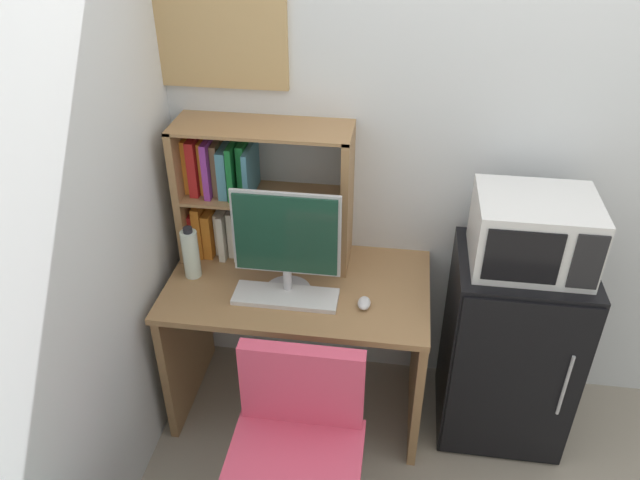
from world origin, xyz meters
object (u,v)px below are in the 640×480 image
object	(u,v)px
desk_chair	(296,477)
keyboard	(286,297)
hutch_bookshelf	(240,191)
water_bottle	(191,253)
computer_mouse	(364,303)
wall_corkboard	(196,21)
microwave	(533,232)
monitor	(286,240)
mini_fridge	(508,347)

from	to	relation	value
desk_chair	keyboard	bearing A→B (deg)	103.35
hutch_bookshelf	water_bottle	size ratio (longest dim) A/B	3.08
computer_mouse	water_bottle	size ratio (longest dim) A/B	0.33
keyboard	desk_chair	distance (m)	0.70
computer_mouse	wall_corkboard	bearing A→B (deg)	149.37
water_bottle	microwave	distance (m)	1.41
hutch_bookshelf	wall_corkboard	world-z (taller)	wall_corkboard
hutch_bookshelf	computer_mouse	bearing A→B (deg)	-29.43
hutch_bookshelf	computer_mouse	xyz separation A→B (m)	(0.59, -0.33, -0.30)
monitor	computer_mouse	distance (m)	0.41
hutch_bookshelf	computer_mouse	distance (m)	0.74
computer_mouse	desk_chair	bearing A→B (deg)	-107.98
mini_fridge	desk_chair	xyz separation A→B (m)	(-0.82, -0.73, -0.08)
mini_fridge	microwave	size ratio (longest dim) A/B	1.99
wall_corkboard	monitor	bearing A→B (deg)	-42.89
hutch_bookshelf	desk_chair	xyz separation A→B (m)	(0.40, -0.91, -0.67)
hutch_bookshelf	mini_fridge	xyz separation A→B (m)	(1.22, -0.18, -0.60)
computer_mouse	wall_corkboard	distance (m)	1.31
monitor	desk_chair	size ratio (longest dim) A/B	0.56
computer_mouse	microwave	size ratio (longest dim) A/B	0.18
desk_chair	hutch_bookshelf	bearing A→B (deg)	113.62
hutch_bookshelf	water_bottle	xyz separation A→B (m)	(-0.17, -0.22, -0.20)
mini_fridge	hutch_bookshelf	bearing A→B (deg)	171.72
hutch_bookshelf	monitor	world-z (taller)	hutch_bookshelf
computer_mouse	water_bottle	bearing A→B (deg)	171.53
mini_fridge	microwave	bearing A→B (deg)	89.96
mini_fridge	wall_corkboard	xyz separation A→B (m)	(-1.38, 0.29, 1.28)
wall_corkboard	microwave	bearing A→B (deg)	-11.62
monitor	microwave	size ratio (longest dim) A/B	1.03
keyboard	computer_mouse	distance (m)	0.33
desk_chair	wall_corkboard	world-z (taller)	wall_corkboard
desk_chair	mini_fridge	bearing A→B (deg)	41.60
desk_chair	water_bottle	bearing A→B (deg)	129.54
keyboard	wall_corkboard	world-z (taller)	wall_corkboard
water_bottle	monitor	bearing A→B (deg)	-7.80
hutch_bookshelf	keyboard	world-z (taller)	hutch_bookshelf
computer_mouse	desk_chair	xyz separation A→B (m)	(-0.19, -0.58, -0.37)
water_bottle	desk_chair	distance (m)	1.01
keyboard	wall_corkboard	distance (m)	1.16
computer_mouse	mini_fridge	size ratio (longest dim) A/B	0.09
hutch_bookshelf	wall_corkboard	bearing A→B (deg)	145.10
mini_fridge	desk_chair	world-z (taller)	mini_fridge
mini_fridge	wall_corkboard	world-z (taller)	wall_corkboard
computer_mouse	microwave	distance (m)	0.72
hutch_bookshelf	desk_chair	bearing A→B (deg)	-66.38
hutch_bookshelf	water_bottle	distance (m)	0.34
keyboard	water_bottle	distance (m)	0.46
hutch_bookshelf	keyboard	distance (m)	0.52
monitor	water_bottle	size ratio (longest dim) A/B	1.95
water_bottle	hutch_bookshelf	bearing A→B (deg)	51.42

